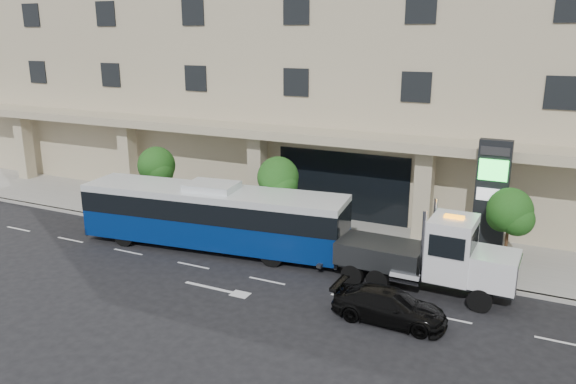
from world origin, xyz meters
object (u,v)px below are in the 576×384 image
object	(u,v)px
black_sedan	(389,306)
signage_pylon	(491,200)
tow_truck	(433,257)
city_bus	(213,215)

from	to	relation	value
black_sedan	signage_pylon	world-z (taller)	signage_pylon
tow_truck	signage_pylon	xyz separation A→B (m)	(1.70, 4.38, 1.54)
black_sedan	signage_pylon	size ratio (longest dim) A/B	0.75
black_sedan	signage_pylon	xyz separation A→B (m)	(2.59, 7.67, 2.50)
city_bus	tow_truck	xyz separation A→B (m)	(11.20, -0.27, -0.17)
city_bus	signage_pylon	world-z (taller)	signage_pylon
tow_truck	signage_pylon	bearing A→B (deg)	70.18
black_sedan	tow_truck	bearing A→B (deg)	-14.37
city_bus	black_sedan	world-z (taller)	city_bus
black_sedan	signage_pylon	distance (m)	8.47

